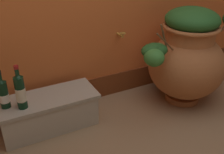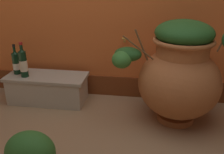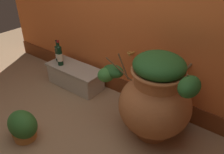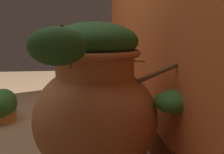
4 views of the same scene
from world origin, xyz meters
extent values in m
plane|color=#9E7A56|center=(0.00, 0.00, 0.00)|extent=(7.00, 7.00, 0.00)
cube|color=brown|center=(0.00, 1.10, 0.11)|extent=(4.40, 0.02, 0.22)
cylinder|color=#B28433|center=(0.07, 1.05, 0.63)|extent=(0.02, 0.10, 0.02)
torus|color=#B28433|center=(0.07, 1.00, 0.66)|extent=(0.06, 0.06, 0.01)
ellipsoid|color=#B26638|center=(0.58, 0.69, 0.36)|extent=(0.70, 0.70, 0.62)
cylinder|color=#B26638|center=(0.58, 0.69, 0.66)|extent=(0.43, 0.43, 0.16)
torus|color=#B26638|center=(0.58, 0.69, 0.73)|extent=(0.50, 0.50, 0.04)
cylinder|color=brown|center=(0.71, 1.00, 0.63)|extent=(0.08, 0.24, 0.14)
ellipsoid|color=#387A33|center=(0.75, 1.09, 0.49)|extent=(0.19, 0.21, 0.12)
cylinder|color=brown|center=(0.25, 0.63, 0.70)|extent=(0.12, 0.04, 0.26)
ellipsoid|color=#235623|center=(0.14, 0.61, 0.62)|extent=(0.22, 0.17, 0.12)
cylinder|color=brown|center=(0.85, 0.56, 0.78)|extent=(0.07, 0.04, 0.19)
ellipsoid|color=#235623|center=(0.91, 0.53, 0.79)|extent=(0.16, 0.24, 0.16)
cylinder|color=brown|center=(0.23, 0.59, 0.69)|extent=(0.26, 0.10, 0.22)
ellipsoid|color=#387A33|center=(0.10, 0.55, 0.60)|extent=(0.16, 0.17, 0.14)
ellipsoid|color=#235623|center=(0.58, 0.69, 0.80)|extent=(0.47, 0.47, 0.21)
cube|color=beige|center=(-0.69, 0.86, 0.14)|extent=(0.76, 0.32, 0.29)
cube|color=#AEA592|center=(-0.69, 0.86, 0.27)|extent=(0.81, 0.34, 0.03)
cylinder|color=black|center=(-1.00, 0.87, 0.39)|extent=(0.07, 0.07, 0.21)
cone|color=black|center=(-1.00, 0.87, 0.51)|extent=(0.07, 0.07, 0.04)
cylinder|color=black|center=(-1.00, 0.87, 0.54)|extent=(0.03, 0.03, 0.09)
cylinder|color=black|center=(-1.00, 0.87, 0.58)|extent=(0.03, 0.03, 0.02)
cylinder|color=white|center=(-1.00, 0.87, 0.37)|extent=(0.07, 0.07, 0.07)
cylinder|color=black|center=(-0.89, 0.80, 0.41)|extent=(0.07, 0.07, 0.26)
cone|color=black|center=(-0.89, 0.80, 0.56)|extent=(0.07, 0.07, 0.04)
cylinder|color=black|center=(-0.89, 0.80, 0.59)|extent=(0.03, 0.03, 0.09)
cylinder|color=maroon|center=(-0.89, 0.80, 0.62)|extent=(0.03, 0.03, 0.02)
cylinder|color=beige|center=(-0.89, 0.80, 0.40)|extent=(0.07, 0.07, 0.11)
cylinder|color=#CC7F3D|center=(-0.40, -0.15, 0.05)|extent=(0.22, 0.22, 0.10)
torus|color=#BB7538|center=(-0.40, -0.15, 0.09)|extent=(0.25, 0.25, 0.02)
ellipsoid|color=#2D6628|center=(-0.40, -0.15, 0.18)|extent=(0.33, 0.26, 0.28)
camera|label=1|loc=(-1.09, -1.05, 1.46)|focal=44.20mm
camera|label=2|loc=(0.32, -1.37, 1.24)|focal=40.60mm
camera|label=3|loc=(1.31, -0.95, 1.72)|focal=36.35mm
camera|label=4|loc=(1.87, 0.64, 0.84)|focal=37.99mm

